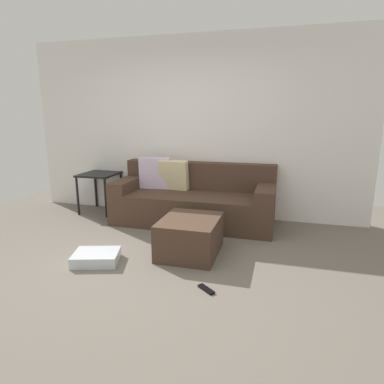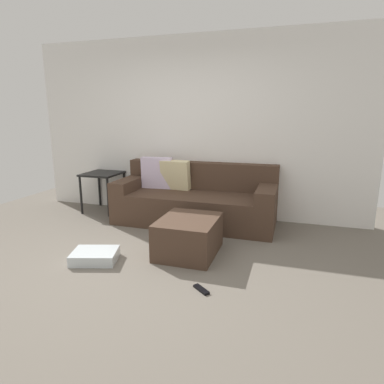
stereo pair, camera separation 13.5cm
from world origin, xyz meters
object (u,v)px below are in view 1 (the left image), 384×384
(couch_sectional, at_px, (193,200))
(remote_near_ottoman, at_px, (206,289))
(ottoman, at_px, (190,236))
(storage_bin, at_px, (96,257))
(side_table, at_px, (99,179))

(couch_sectional, distance_m, remote_near_ottoman, 2.01)
(ottoman, bearing_deg, couch_sectional, 103.51)
(ottoman, distance_m, storage_bin, 1.05)
(couch_sectional, relative_size, storage_bin, 4.85)
(couch_sectional, relative_size, ottoman, 3.01)
(couch_sectional, height_order, remote_near_ottoman, couch_sectional)
(storage_bin, distance_m, remote_near_ottoman, 1.30)
(couch_sectional, distance_m, ottoman, 1.16)
(side_table, height_order, remote_near_ottoman, side_table)
(ottoman, relative_size, side_table, 1.20)
(storage_bin, bearing_deg, remote_near_ottoman, -11.30)
(storage_bin, bearing_deg, couch_sectional, 68.61)
(storage_bin, xyz_separation_m, remote_near_ottoman, (1.27, -0.25, -0.05))
(couch_sectional, bearing_deg, remote_near_ottoman, -71.32)
(ottoman, bearing_deg, side_table, 146.64)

